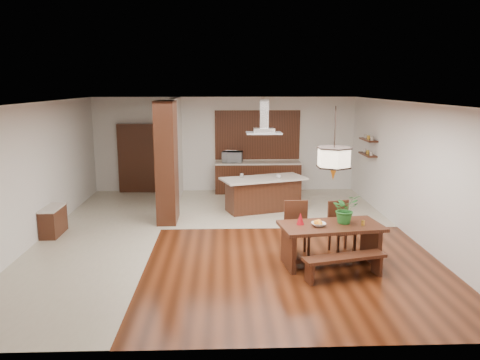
{
  "coord_description": "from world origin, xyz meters",
  "views": [
    {
      "loc": [
        -0.07,
        -9.83,
        3.26
      ],
      "look_at": [
        0.3,
        0.0,
        1.25
      ],
      "focal_mm": 35.0,
      "sensor_mm": 36.0,
      "label": 1
    }
  ],
  "objects_px": {
    "foliage_plant": "(345,209)",
    "island_cup": "(279,177)",
    "range_hood": "(264,117)",
    "dining_chair_left": "(297,229)",
    "microwave": "(232,157)",
    "kitchen_island": "(263,194)",
    "dining_chair_right": "(342,228)",
    "fruit_bowl": "(319,224)",
    "hallway_console": "(53,221)",
    "pendant_lantern": "(334,144)",
    "dining_table": "(331,235)",
    "dining_bench": "(344,267)"
  },
  "relations": [
    {
      "from": "foliage_plant",
      "to": "island_cup",
      "type": "xyz_separation_m",
      "value": [
        -0.79,
        3.59,
        -0.09
      ]
    },
    {
      "from": "island_cup",
      "to": "range_hood",
      "type": "bearing_deg",
      "value": 162.72
    },
    {
      "from": "dining_chair_left",
      "to": "foliage_plant",
      "type": "xyz_separation_m",
      "value": [
        0.8,
        -0.4,
        0.51
      ]
    },
    {
      "from": "microwave",
      "to": "foliage_plant",
      "type": "bearing_deg",
      "value": -64.18
    },
    {
      "from": "foliage_plant",
      "to": "range_hood",
      "type": "distance_m",
      "value": 4.14
    },
    {
      "from": "kitchen_island",
      "to": "microwave",
      "type": "bearing_deg",
      "value": 91.53
    },
    {
      "from": "foliage_plant",
      "to": "island_cup",
      "type": "bearing_deg",
      "value": 102.44
    },
    {
      "from": "dining_chair_left",
      "to": "microwave",
      "type": "relative_size",
      "value": 1.74
    },
    {
      "from": "dining_chair_right",
      "to": "microwave",
      "type": "relative_size",
      "value": 1.67
    },
    {
      "from": "foliage_plant",
      "to": "fruit_bowl",
      "type": "relative_size",
      "value": 2.1
    },
    {
      "from": "dining_chair_left",
      "to": "kitchen_island",
      "type": "relative_size",
      "value": 0.45
    },
    {
      "from": "range_hood",
      "to": "microwave",
      "type": "bearing_deg",
      "value": 109.94
    },
    {
      "from": "hallway_console",
      "to": "island_cup",
      "type": "bearing_deg",
      "value": 18.57
    },
    {
      "from": "hallway_console",
      "to": "dining_chair_left",
      "type": "bearing_deg",
      "value": -15.61
    },
    {
      "from": "hallway_console",
      "to": "fruit_bowl",
      "type": "relative_size",
      "value": 3.46
    },
    {
      "from": "microwave",
      "to": "kitchen_island",
      "type": "bearing_deg",
      "value": -62.73
    },
    {
      "from": "dining_chair_left",
      "to": "pendant_lantern",
      "type": "relative_size",
      "value": 0.8
    },
    {
      "from": "dining_chair_right",
      "to": "microwave",
      "type": "bearing_deg",
      "value": 96.91
    },
    {
      "from": "kitchen_island",
      "to": "hallway_console",
      "type": "bearing_deg",
      "value": -177.22
    },
    {
      "from": "island_cup",
      "to": "microwave",
      "type": "relative_size",
      "value": 0.19
    },
    {
      "from": "dining_chair_left",
      "to": "pendant_lantern",
      "type": "height_order",
      "value": "pendant_lantern"
    },
    {
      "from": "dining_chair_right",
      "to": "foliage_plant",
      "type": "bearing_deg",
      "value": -116.08
    },
    {
      "from": "dining_chair_right",
      "to": "kitchen_island",
      "type": "distance_m",
      "value": 3.43
    },
    {
      "from": "hallway_console",
      "to": "island_cup",
      "type": "relative_size",
      "value": 7.57
    },
    {
      "from": "hallway_console",
      "to": "fruit_bowl",
      "type": "distance_m",
      "value": 5.84
    },
    {
      "from": "dining_table",
      "to": "foliage_plant",
      "type": "distance_m",
      "value": 0.55
    },
    {
      "from": "dining_table",
      "to": "island_cup",
      "type": "bearing_deg",
      "value": 98.13
    },
    {
      "from": "pendant_lantern",
      "to": "microwave",
      "type": "distance_m",
      "value": 6.24
    },
    {
      "from": "dining_table",
      "to": "dining_chair_left",
      "type": "relative_size",
      "value": 1.86
    },
    {
      "from": "dining_table",
      "to": "pendant_lantern",
      "type": "bearing_deg",
      "value": 0.0
    },
    {
      "from": "foliage_plant",
      "to": "microwave",
      "type": "xyz_separation_m",
      "value": [
        -1.94,
        5.81,
        0.09
      ]
    },
    {
      "from": "dining_chair_left",
      "to": "island_cup",
      "type": "xyz_separation_m",
      "value": [
        0.01,
        3.19,
        0.41
      ]
    },
    {
      "from": "fruit_bowl",
      "to": "microwave",
      "type": "distance_m",
      "value": 6.16
    },
    {
      "from": "hallway_console",
      "to": "dining_chair_left",
      "type": "xyz_separation_m",
      "value": [
        5.17,
        -1.45,
        0.21
      ]
    },
    {
      "from": "dining_chair_left",
      "to": "microwave",
      "type": "height_order",
      "value": "microwave"
    },
    {
      "from": "foliage_plant",
      "to": "island_cup",
      "type": "height_order",
      "value": "foliage_plant"
    },
    {
      "from": "dining_chair_right",
      "to": "fruit_bowl",
      "type": "bearing_deg",
      "value": -145.75
    },
    {
      "from": "kitchen_island",
      "to": "microwave",
      "type": "relative_size",
      "value": 3.89
    },
    {
      "from": "island_cup",
      "to": "dining_chair_right",
      "type": "bearing_deg",
      "value": -73.58
    },
    {
      "from": "dining_table",
      "to": "microwave",
      "type": "distance_m",
      "value": 6.16
    },
    {
      "from": "dining_table",
      "to": "foliage_plant",
      "type": "relative_size",
      "value": 3.65
    },
    {
      "from": "dining_bench",
      "to": "range_hood",
      "type": "distance_m",
      "value": 5.09
    },
    {
      "from": "foliage_plant",
      "to": "dining_chair_right",
      "type": "bearing_deg",
      "value": 78.22
    },
    {
      "from": "dining_chair_right",
      "to": "range_hood",
      "type": "relative_size",
      "value": 1.12
    },
    {
      "from": "dining_table",
      "to": "pendant_lantern",
      "type": "relative_size",
      "value": 1.48
    },
    {
      "from": "dining_table",
      "to": "fruit_bowl",
      "type": "bearing_deg",
      "value": -160.41
    },
    {
      "from": "dining_chair_left",
      "to": "range_hood",
      "type": "bearing_deg",
      "value": 94.99
    },
    {
      "from": "microwave",
      "to": "hallway_console",
      "type": "bearing_deg",
      "value": -128.14
    },
    {
      "from": "dining_chair_left",
      "to": "dining_chair_right",
      "type": "relative_size",
      "value": 1.04
    },
    {
      "from": "hallway_console",
      "to": "dining_bench",
      "type": "xyz_separation_m",
      "value": [
        5.8,
        -2.59,
        -0.11
      ]
    }
  ]
}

